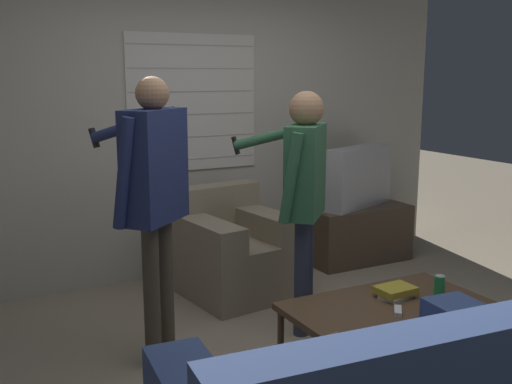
# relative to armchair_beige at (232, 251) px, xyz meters

# --- Properties ---
(ground_plane) EXTENTS (16.00, 16.00, 0.00)m
(ground_plane) POSITION_rel_armchair_beige_xyz_m (-0.09, -1.39, -0.34)
(ground_plane) COLOR gray
(wall_back) EXTENTS (5.20, 0.08, 2.55)m
(wall_back) POSITION_rel_armchair_beige_xyz_m (-0.09, 0.64, 0.94)
(wall_back) COLOR #BCB7A8
(wall_back) RESTS_ON ground_plane
(armchair_beige) EXTENTS (0.89, 0.93, 0.84)m
(armchair_beige) POSITION_rel_armchair_beige_xyz_m (0.00, 0.00, 0.00)
(armchair_beige) COLOR gray
(armchair_beige) RESTS_ON ground_plane
(coffee_table) EXTENTS (1.20, 0.62, 0.41)m
(coffee_table) POSITION_rel_armchair_beige_xyz_m (0.26, -1.56, 0.03)
(coffee_table) COLOR brown
(coffee_table) RESTS_ON ground_plane
(tv_stand) EXTENTS (0.97, 0.48, 0.52)m
(tv_stand) POSITION_rel_armchair_beige_xyz_m (1.40, 0.21, -0.08)
(tv_stand) COLOR #4C3D2D
(tv_stand) RESTS_ON ground_plane
(tv) EXTENTS (0.86, 0.49, 0.56)m
(tv) POSITION_rel_armchair_beige_xyz_m (1.40, 0.21, 0.46)
(tv) COLOR #B2B2B7
(tv) RESTS_ON tv_stand
(person_left_standing) EXTENTS (0.53, 0.87, 1.73)m
(person_left_standing) POSITION_rel_armchair_beige_xyz_m (-0.91, -0.85, 0.76)
(person_left_standing) COLOR #4C4233
(person_left_standing) RESTS_ON ground_plane
(person_right_standing) EXTENTS (0.50, 0.82, 1.63)m
(person_right_standing) POSITION_rel_armchair_beige_xyz_m (0.10, -0.89, 0.70)
(person_right_standing) COLOR #33384C
(person_right_standing) RESTS_ON ground_plane
(book_stack) EXTENTS (0.23, 0.19, 0.07)m
(book_stack) POSITION_rel_armchair_beige_xyz_m (0.37, -1.53, 0.10)
(book_stack) COLOR beige
(book_stack) RESTS_ON coffee_table
(soda_can) EXTENTS (0.07, 0.07, 0.13)m
(soda_can) POSITION_rel_armchair_beige_xyz_m (0.63, -1.63, 0.13)
(soda_can) COLOR #238E47
(soda_can) RESTS_ON coffee_table
(spare_remote) EXTENTS (0.11, 0.13, 0.02)m
(spare_remote) POSITION_rel_armchair_beige_xyz_m (0.22, -1.72, 0.08)
(spare_remote) COLOR white
(spare_remote) RESTS_ON coffee_table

